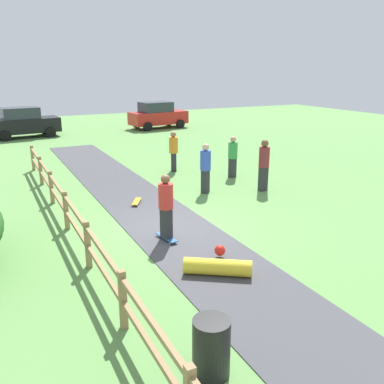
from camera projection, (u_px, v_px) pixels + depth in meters
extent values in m
plane|color=#60934C|center=(171.00, 229.00, 11.64)|extent=(60.00, 60.00, 0.00)
cube|color=#47474C|center=(171.00, 228.00, 11.64)|extent=(2.40, 28.00, 0.02)
cube|color=#997A51|center=(123.00, 300.00, 7.07)|extent=(0.12, 0.12, 1.10)
cube|color=#997A51|center=(88.00, 245.00, 9.27)|extent=(0.12, 0.12, 1.10)
cube|color=#997A51|center=(66.00, 210.00, 11.46)|extent=(0.12, 0.12, 1.10)
cube|color=#997A51|center=(51.00, 187.00, 13.66)|extent=(0.12, 0.12, 1.10)
cube|color=#997A51|center=(41.00, 171.00, 15.86)|extent=(0.12, 0.12, 1.10)
cube|color=#997A51|center=(33.00, 158.00, 18.06)|extent=(0.12, 0.12, 1.10)
cube|color=#997A51|center=(76.00, 228.00, 10.38)|extent=(0.08, 18.00, 0.09)
cube|color=#997A51|center=(74.00, 211.00, 10.25)|extent=(0.08, 18.00, 0.09)
cylinder|color=black|center=(211.00, 347.00, 6.02)|extent=(0.56, 0.56, 0.90)
cube|color=#265999|center=(167.00, 237.00, 10.82)|extent=(0.31, 0.82, 0.02)
cylinder|color=silver|center=(159.00, 236.00, 11.01)|extent=(0.04, 0.06, 0.06)
cylinder|color=silver|center=(163.00, 235.00, 11.09)|extent=(0.04, 0.06, 0.06)
cylinder|color=silver|center=(170.00, 243.00, 10.57)|extent=(0.04, 0.06, 0.06)
cylinder|color=silver|center=(175.00, 242.00, 10.66)|extent=(0.04, 0.06, 0.06)
cube|color=#2D2D33|center=(166.00, 223.00, 10.70)|extent=(0.24, 0.35, 0.79)
cylinder|color=red|center=(166.00, 196.00, 10.49)|extent=(0.43, 0.43, 0.66)
sphere|color=brown|center=(165.00, 179.00, 10.36)|extent=(0.24, 0.24, 0.24)
cylinder|color=yellow|center=(218.00, 267.00, 8.98)|extent=(1.43, 1.12, 0.36)
sphere|color=red|center=(220.00, 250.00, 9.79)|extent=(0.26, 0.26, 0.26)
cube|color=#BF8C19|center=(137.00, 201.00, 13.72)|extent=(0.57, 0.79, 0.02)
cylinder|color=silver|center=(136.00, 200.00, 14.00)|extent=(0.06, 0.07, 0.06)
cylinder|color=silver|center=(140.00, 200.00, 13.99)|extent=(0.06, 0.07, 0.06)
cylinder|color=silver|center=(133.00, 205.00, 13.47)|extent=(0.06, 0.07, 0.06)
cylinder|color=silver|center=(137.00, 205.00, 13.46)|extent=(0.06, 0.07, 0.06)
cube|color=#2D2D33|center=(232.00, 168.00, 16.97)|extent=(0.37, 0.31, 0.79)
cylinder|color=green|center=(233.00, 150.00, 16.76)|extent=(0.50, 0.50, 0.66)
sphere|color=tan|center=(233.00, 139.00, 16.63)|extent=(0.24, 0.24, 0.24)
cube|color=#2D2D33|center=(174.00, 162.00, 17.96)|extent=(0.29, 0.37, 0.81)
cylinder|color=orange|center=(173.00, 145.00, 17.74)|extent=(0.48, 0.48, 0.67)
sphere|color=#9E704C|center=(173.00, 134.00, 17.61)|extent=(0.24, 0.24, 0.24)
cube|color=#2D2D33|center=(205.00, 181.00, 14.85)|extent=(0.38, 0.34, 0.84)
cylinder|color=blue|center=(206.00, 160.00, 14.63)|extent=(0.53, 0.53, 0.70)
sphere|color=beige|center=(206.00, 147.00, 14.49)|extent=(0.25, 0.25, 0.25)
cube|color=#2D2D33|center=(263.00, 179.00, 15.11)|extent=(0.35, 0.25, 0.88)
cylinder|color=maroon|center=(264.00, 157.00, 14.88)|extent=(0.44, 0.44, 0.74)
sphere|color=brown|center=(265.00, 143.00, 14.73)|extent=(0.27, 0.27, 0.27)
cube|color=black|center=(25.00, 125.00, 26.51)|extent=(4.35, 2.10, 0.90)
cube|color=#2D333D|center=(20.00, 113.00, 26.18)|extent=(2.34, 1.77, 0.70)
cylinder|color=black|center=(44.00, 129.00, 28.05)|extent=(0.66, 0.30, 0.64)
cylinder|color=black|center=(51.00, 132.00, 26.62)|extent=(0.66, 0.30, 0.64)
cylinder|color=black|center=(1.00, 132.00, 26.66)|extent=(0.66, 0.30, 0.64)
cylinder|color=black|center=(6.00, 136.00, 25.24)|extent=(0.66, 0.30, 0.64)
cube|color=red|center=(158.00, 118.00, 30.49)|extent=(4.36, 2.15, 0.90)
cube|color=#2D333D|center=(156.00, 107.00, 30.15)|extent=(2.36, 1.79, 0.70)
cylinder|color=black|center=(168.00, 121.00, 32.03)|extent=(0.66, 0.31, 0.64)
cylinder|color=black|center=(180.00, 124.00, 30.62)|extent=(0.66, 0.31, 0.64)
cylinder|color=black|center=(137.00, 124.00, 30.62)|extent=(0.66, 0.31, 0.64)
cylinder|color=black|center=(148.00, 127.00, 29.21)|extent=(0.66, 0.31, 0.64)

